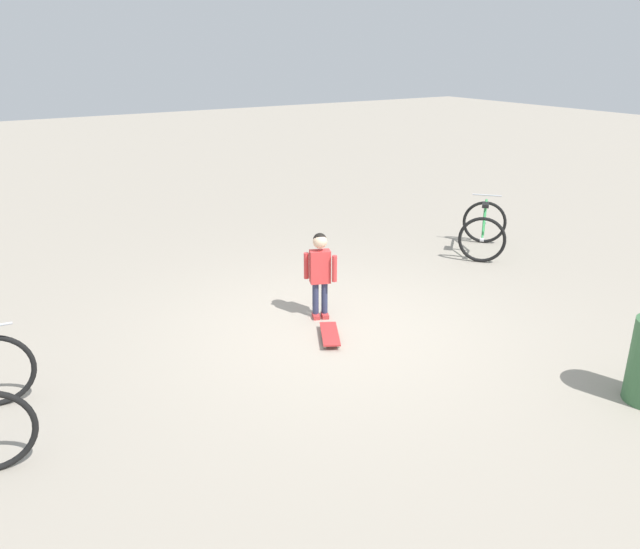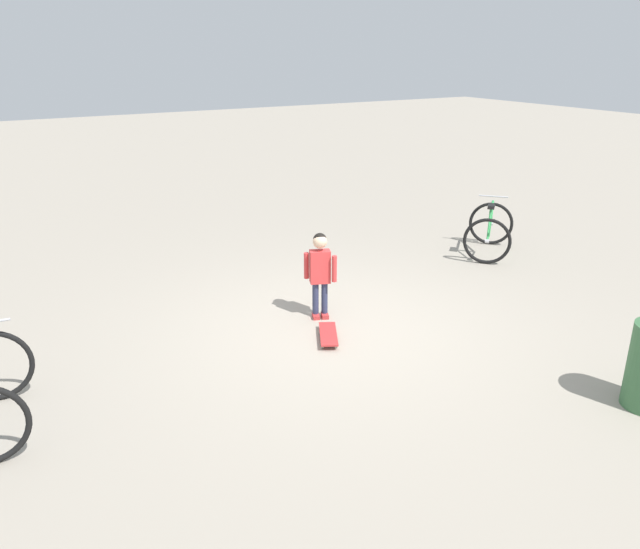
{
  "view_description": "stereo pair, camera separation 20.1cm",
  "coord_description": "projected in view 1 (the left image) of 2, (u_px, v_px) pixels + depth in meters",
  "views": [
    {
      "loc": [
        -5.36,
        3.59,
        3.12
      ],
      "look_at": [
        0.43,
        -0.01,
        0.55
      ],
      "focal_mm": 34.37,
      "sensor_mm": 36.0,
      "label": 1
    },
    {
      "loc": [
        -5.47,
        3.42,
        3.12
      ],
      "look_at": [
        0.43,
        -0.01,
        0.55
      ],
      "focal_mm": 34.37,
      "sensor_mm": 36.0,
      "label": 2
    }
  ],
  "objects": [
    {
      "name": "ground_plane",
      "position": [
        339.0,
        330.0,
        7.14
      ],
      "size": [
        50.0,
        50.0,
        0.0
      ],
      "primitive_type": "plane",
      "color": "#9E9384"
    },
    {
      "name": "skateboard",
      "position": [
        330.0,
        334.0,
        6.89
      ],
      "size": [
        0.62,
        0.45,
        0.07
      ],
      "color": "#B22D2D",
      "rests_on": "ground"
    },
    {
      "name": "bicycle_mid",
      "position": [
        483.0,
        229.0,
        9.69
      ],
      "size": [
        1.24,
        1.27,
        0.85
      ],
      "color": "black",
      "rests_on": "ground"
    },
    {
      "name": "child_person",
      "position": [
        320.0,
        266.0,
        7.25
      ],
      "size": [
        0.32,
        0.29,
        1.06
      ],
      "color": "#2D3351",
      "rests_on": "ground"
    }
  ]
}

